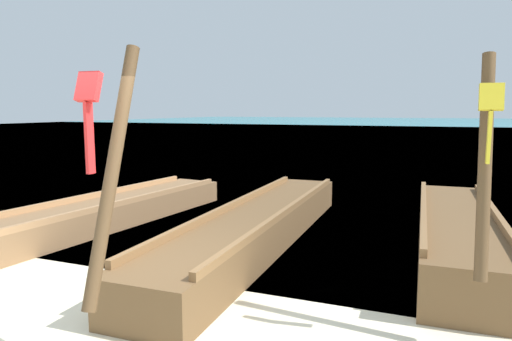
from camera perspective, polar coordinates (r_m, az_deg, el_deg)
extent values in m
plane|color=beige|center=(5.15, -13.94, -18.01)|extent=(120.00, 120.00, 0.00)
plane|color=#147A89|center=(65.03, 19.31, 5.25)|extent=(120.00, 120.00, 0.00)
cube|color=olive|center=(9.38, -17.39, -4.91)|extent=(1.74, 5.82, 0.46)
cube|color=#AF7F52|center=(9.69, -19.59, -2.92)|extent=(0.67, 5.25, 0.10)
cube|color=#AF7F52|center=(8.97, -15.15, -3.57)|extent=(0.67, 5.25, 0.10)
cube|color=brown|center=(7.61, 0.32, -7.05)|extent=(1.20, 6.92, 0.56)
cube|color=brown|center=(7.72, -3.12, -4.35)|extent=(0.21, 6.35, 0.10)
cube|color=brown|center=(7.38, 3.92, -4.90)|extent=(0.21, 6.35, 0.10)
cylinder|color=brown|center=(4.15, -17.45, -0.29)|extent=(0.14, 0.86, 2.24)
cube|color=red|center=(3.93, -20.07, 9.75)|extent=(0.20, 0.14, 0.25)
cube|color=red|center=(3.92, -19.99, 3.79)|extent=(0.03, 0.08, 0.58)
cube|color=brown|center=(7.65, 23.67, -7.29)|extent=(1.22, 5.25, 0.64)
cube|color=brown|center=(7.55, 20.08, -4.40)|extent=(0.22, 4.80, 0.10)
cube|color=brown|center=(7.62, 27.53, -4.70)|extent=(0.22, 4.80, 0.10)
cylinder|color=brown|center=(4.77, 26.54, 0.57)|extent=(0.14, 0.57, 2.11)
cube|color=yellow|center=(4.61, 27.20, 8.13)|extent=(0.20, 0.12, 0.25)
cube|color=yellow|center=(4.59, 26.96, 3.69)|extent=(0.03, 0.08, 0.47)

